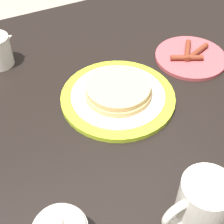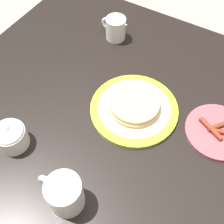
# 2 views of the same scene
# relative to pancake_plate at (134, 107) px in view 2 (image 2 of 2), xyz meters

# --- Properties ---
(ground_plane) EXTENTS (8.00, 8.00, 0.00)m
(ground_plane) POSITION_rel_pancake_plate_xyz_m (-0.01, 0.02, -0.74)
(ground_plane) COLOR gray
(dining_table) EXTENTS (1.22, 1.00, 0.72)m
(dining_table) POSITION_rel_pancake_plate_xyz_m (-0.01, 0.02, -0.13)
(dining_table) COLOR black
(dining_table) RESTS_ON ground_plane
(pancake_plate) EXTENTS (0.27, 0.27, 0.04)m
(pancake_plate) POSITION_rel_pancake_plate_xyz_m (0.00, 0.00, 0.00)
(pancake_plate) COLOR #AAC628
(pancake_plate) RESTS_ON dining_table
(side_plate_bacon) EXTENTS (0.19, 0.19, 0.02)m
(side_plate_bacon) POSITION_rel_pancake_plate_xyz_m (-0.25, -0.05, -0.01)
(side_plate_bacon) COLOR #B2474C
(side_plate_bacon) RESTS_ON dining_table
(coffee_mug) EXTENTS (0.12, 0.09, 0.10)m
(coffee_mug) POSITION_rel_pancake_plate_xyz_m (0.02, 0.33, 0.04)
(coffee_mug) COLOR silver
(coffee_mug) RESTS_ON dining_table
(creamer_pitcher) EXTENTS (0.11, 0.07, 0.09)m
(creamer_pitcher) POSITION_rel_pancake_plate_xyz_m (0.22, -0.26, 0.03)
(creamer_pitcher) COLOR silver
(creamer_pitcher) RESTS_ON dining_table
(sugar_bowl) EXTENTS (0.09, 0.09, 0.09)m
(sugar_bowl) POSITION_rel_pancake_plate_xyz_m (0.24, 0.27, 0.02)
(sugar_bowl) COLOR silver
(sugar_bowl) RESTS_ON dining_table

